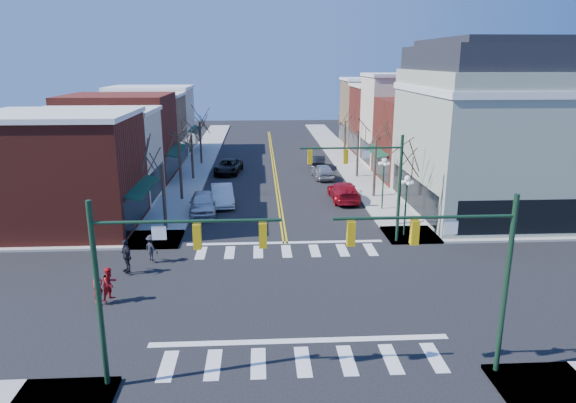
{
  "coord_description": "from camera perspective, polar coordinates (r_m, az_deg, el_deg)",
  "views": [
    {
      "loc": [
        -1.63,
        -24.34,
        11.74
      ],
      "look_at": [
        0.19,
        7.98,
        2.8
      ],
      "focal_mm": 32.0,
      "sensor_mm": 36.0,
      "label": 1
    }
  ],
  "objects": [
    {
      "name": "bldg_left_stucco_a",
      "position": [
        46.68,
        -20.53,
        4.6
      ],
      "size": [
        10.0,
        7.0,
        7.5
      ],
      "primitive_type": "cube",
      "color": "beige",
      "rests_on": "ground"
    },
    {
      "name": "tree_right_a",
      "position": [
        37.93,
        12.21,
        0.69
      ],
      "size": [
        0.24,
        0.24,
        4.62
      ],
      "primitive_type": "cylinder",
      "color": "#382B21",
      "rests_on": "ground"
    },
    {
      "name": "lamppost_corner",
      "position": [
        35.39,
        13.01,
        0.67
      ],
      "size": [
        0.36,
        0.36,
        4.33
      ],
      "color": "#14331E",
      "rests_on": "ground"
    },
    {
      "name": "bldg_left_stucco_b",
      "position": [
        69.67,
        -14.86,
        8.64
      ],
      "size": [
        10.0,
        8.0,
        8.2
      ],
      "primitive_type": "cube",
      "color": "beige",
      "rests_on": "ground"
    },
    {
      "name": "bldg_left_brick_b",
      "position": [
        54.19,
        -18.15,
        6.73
      ],
      "size": [
        10.0,
        9.0,
        8.5
      ],
      "primitive_type": "cube",
      "color": "maroon",
      "rests_on": "ground"
    },
    {
      "name": "pedestrian_red_b",
      "position": [
        27.29,
        -19.19,
        -8.62
      ],
      "size": [
        0.98,
        1.05,
        1.73
      ],
      "primitive_type": "imported",
      "rotation": [
        0.0,
        0.0,
        1.06
      ],
      "color": "red",
      "rests_on": "sidewalk_left"
    },
    {
      "name": "ground",
      "position": [
        27.08,
        0.55,
        -10.26
      ],
      "size": [
        160.0,
        160.0,
        0.0
      ],
      "primitive_type": "plane",
      "color": "black",
      "rests_on": "ground"
    },
    {
      "name": "tree_right_d",
      "position": [
        60.89,
        6.33,
        6.61
      ],
      "size": [
        0.24,
        0.24,
        4.97
      ],
      "primitive_type": "cylinder",
      "color": "#382B21",
      "rests_on": "ground"
    },
    {
      "name": "bldg_right_stucco",
      "position": [
        60.7,
        13.34,
        8.66
      ],
      "size": [
        10.0,
        7.0,
        10.0
      ],
      "primitive_type": "cube",
      "color": "beige",
      "rests_on": "ground"
    },
    {
      "name": "tree_left_a",
      "position": [
        37.18,
        -13.61,
        0.42
      ],
      "size": [
        0.24,
        0.24,
        4.76
      ],
      "primitive_type": "cylinder",
      "color": "#382B21",
      "rests_on": "ground"
    },
    {
      "name": "victorian_corner",
      "position": [
        43.16,
        21.83,
        7.58
      ],
      "size": [
        12.25,
        14.25,
        13.3
      ],
      "color": "#97A18B",
      "rests_on": "ground"
    },
    {
      "name": "traffic_mast_near_right",
      "position": [
        19.7,
        18.49,
        -6.32
      ],
      "size": [
        6.6,
        0.28,
        7.2
      ],
      "color": "#14331E",
      "rests_on": "ground"
    },
    {
      "name": "tree_right_c",
      "position": [
        53.14,
        7.74,
        5.19
      ],
      "size": [
        0.24,
        0.24,
        4.83
      ],
      "primitive_type": "cylinder",
      "color": "#382B21",
      "rests_on": "ground"
    },
    {
      "name": "car_left_mid",
      "position": [
        43.32,
        -7.32,
        0.72
      ],
      "size": [
        2.36,
        5.22,
        1.66
      ],
      "primitive_type": "imported",
      "rotation": [
        0.0,
        0.0,
        0.12
      ],
      "color": "silver",
      "rests_on": "ground"
    },
    {
      "name": "bldg_right_brick_a",
      "position": [
        53.5,
        15.59,
        6.56
      ],
      "size": [
        10.0,
        8.5,
        8.0
      ],
      "primitive_type": "cube",
      "color": "maroon",
      "rests_on": "ground"
    },
    {
      "name": "bldg_left_brick_a",
      "position": [
        39.44,
        -23.78,
        2.8
      ],
      "size": [
        10.0,
        8.5,
        8.0
      ],
      "primitive_type": "cube",
      "color": "maroon",
      "rests_on": "ground"
    },
    {
      "name": "sidewalk_left",
      "position": [
        46.4,
        -11.95,
        0.54
      ],
      "size": [
        3.5,
        70.0,
        0.15
      ],
      "primitive_type": "cube",
      "color": "#9E9B93",
      "rests_on": "ground"
    },
    {
      "name": "car_right_near",
      "position": [
        44.49,
        6.22,
        1.12
      ],
      "size": [
        2.34,
        5.58,
        1.61
      ],
      "primitive_type": "imported",
      "rotation": [
        0.0,
        0.0,
        3.16
      ],
      "color": "maroon",
      "rests_on": "ground"
    },
    {
      "name": "traffic_mast_near_left",
      "position": [
        18.76,
        -15.16,
        -7.15
      ],
      "size": [
        6.6,
        0.28,
        7.2
      ],
      "color": "#14331E",
      "rests_on": "ground"
    },
    {
      "name": "pedestrian_red_a",
      "position": [
        27.3,
        -20.38,
        -8.93
      ],
      "size": [
        0.64,
        0.68,
        1.55
      ],
      "primitive_type": "imported",
      "rotation": [
        0.0,
        0.0,
        0.92
      ],
      "color": "red",
      "rests_on": "sidewalk_left"
    },
    {
      "name": "bldg_right_brick_b",
      "position": [
        67.96,
        11.53,
        8.81
      ],
      "size": [
        10.0,
        8.0,
        8.5
      ],
      "primitive_type": "cube",
      "color": "maroon",
      "rests_on": "ground"
    },
    {
      "name": "tree_left_c",
      "position": [
        52.65,
        -10.6,
        4.82
      ],
      "size": [
        0.24,
        0.24,
        4.55
      ],
      "primitive_type": "cylinder",
      "color": "#382B21",
      "rests_on": "ground"
    },
    {
      "name": "car_right_far",
      "position": [
        57.99,
        3.36,
        4.45
      ],
      "size": [
        1.89,
        4.42,
        1.42
      ],
      "primitive_type": "imported",
      "rotation": [
        0.0,
        0.0,
        3.05
      ],
      "color": "black",
      "rests_on": "ground"
    },
    {
      "name": "bldg_right_tan",
      "position": [
        75.66,
        10.02,
        9.72
      ],
      "size": [
        10.0,
        8.0,
        9.0
      ],
      "primitive_type": "cube",
      "color": "#90734F",
      "rests_on": "ground"
    },
    {
      "name": "lamppost_midblock",
      "position": [
        41.49,
        10.57,
        2.96
      ],
      "size": [
        0.36,
        0.36,
        4.33
      ],
      "color": "#14331E",
      "rests_on": "ground"
    },
    {
      "name": "bldg_left_tan",
      "position": [
        62.17,
        -16.24,
        7.59
      ],
      "size": [
        10.0,
        7.5,
        7.8
      ],
      "primitive_type": "cube",
      "color": "#90734F",
      "rests_on": "ground"
    },
    {
      "name": "car_left_far",
      "position": [
        55.36,
        -6.63,
        3.87
      ],
      "size": [
        3.16,
        5.6,
        1.48
      ],
      "primitive_type": "imported",
      "rotation": [
        0.0,
        0.0,
        -0.14
      ],
      "color": "black",
      "rests_on": "ground"
    },
    {
      "name": "car_right_mid",
      "position": [
        52.64,
        3.87,
        3.37
      ],
      "size": [
        2.18,
        4.64,
        1.53
      ],
      "primitive_type": "imported",
      "rotation": [
        0.0,
        0.0,
        3.23
      ],
      "color": "#A7A7AB",
      "rests_on": "ground"
    },
    {
      "name": "tree_right_b",
      "position": [
        45.42,
        9.62,
        3.6
      ],
      "size": [
        0.24,
        0.24,
        5.18
      ],
      "primitive_type": "cylinder",
      "color": "#382B21",
      "rests_on": "ground"
    },
    {
      "name": "tree_left_b",
      "position": [
        44.83,
        -11.86,
        3.24
      ],
      "size": [
        0.24,
        0.24,
        5.04
      ],
      "primitive_type": "cylinder",
      "color": "#382B21",
      "rests_on": "ground"
    },
    {
      "name": "traffic_mast_far_right",
      "position": [
        33.29,
        9.3,
        3.04
      ],
      "size": [
        6.6,
        0.28,
        7.2
      ],
      "color": "#14331E",
      "rests_on": "ground"
    },
    {
      "name": "pedestrian_dark_a",
      "position": [
        30.44,
        -17.53,
        -5.76
      ],
      "size": [
        1.05,
        1.18,
        1.92
      ],
      "primitive_type": "imported",
      "rotation": [
        0.0,
        0.0,
        -0.93
      ],
      "color": "black",
      "rests_on": "sidewalk_left"
    },
    {
      "name": "tree_left_d",
      "position": [
        60.45,
        -9.68,
        6.38
      ],
      "size": [
        0.24,
        0.24,
        4.9
      ],
      "primitive_type": "cylinder",
      "color": "#382B21",
      "rests_on": "ground"
    },
    {
      "name": "car_left_near",
      "position": [
        41.03,
        -9.45,
        -0.15
      ],
      "size": [
        2.41,
        5.18,
        1.72
      ],
      "primitive_type": "imported",
      "rotation": [
        0.0,
        0.0,
        0.08
      ],
      "color": "silver",
      "rests_on": "ground"
    },
    {
      "name": "sidewalk_right",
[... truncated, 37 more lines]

